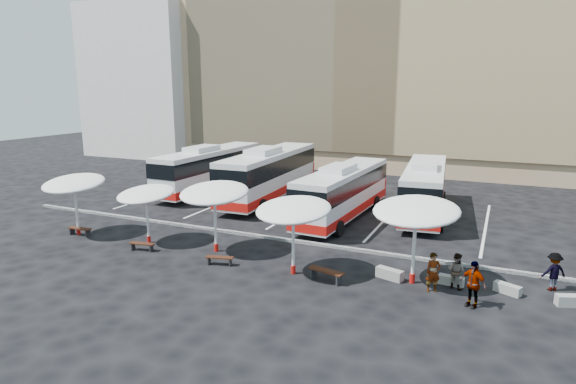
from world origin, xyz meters
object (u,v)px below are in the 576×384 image
at_px(bus_0, 210,168).
at_px(passenger_0, 433,272).
at_px(sunshade_0, 74,184).
at_px(passenger_1, 456,271).
at_px(sunshade_4, 416,211).
at_px(passenger_2, 473,284).
at_px(wood_bench_1, 142,245).
at_px(wood_bench_0, 80,230).
at_px(conc_bench_0, 390,274).
at_px(passenger_3, 553,272).
at_px(wood_bench_3, 326,273).
at_px(conc_bench_3, 572,301).
at_px(sunshade_2, 214,193).
at_px(sunshade_3, 293,210).
at_px(bus_3, 425,187).
at_px(conc_bench_2, 507,289).
at_px(bus_1, 270,172).
at_px(wood_bench_2, 220,259).
at_px(conc_bench_1, 451,281).
at_px(sunshade_1, 146,194).
at_px(bus_2, 343,190).

height_order(bus_0, passenger_0, bus_0).
xyz_separation_m(sunshade_0, passenger_1, (20.70, 1.00, -2.23)).
relative_size(sunshade_4, passenger_2, 2.19).
distance_m(bus_0, wood_bench_1, 14.75).
height_order(wood_bench_0, conc_bench_0, conc_bench_0).
height_order(bus_0, passenger_3, bus_0).
relative_size(bus_0, conc_bench_0, 9.87).
height_order(wood_bench_3, passenger_2, passenger_2).
bearing_deg(conc_bench_3, sunshade_2, -178.98).
bearing_deg(sunshade_3, passenger_0, 5.80).
bearing_deg(bus_3, conc_bench_2, -71.40).
bearing_deg(bus_1, passenger_3, -31.05).
height_order(sunshade_2, conc_bench_0, sunshade_2).
xyz_separation_m(bus_0, passenger_0, (19.41, -12.86, -1.11)).
xyz_separation_m(bus_0, bus_1, (5.72, -0.61, 0.12)).
bearing_deg(wood_bench_3, wood_bench_2, -177.30).
distance_m(sunshade_3, conc_bench_1, 7.48).
bearing_deg(passenger_3, sunshade_4, -11.85).
xyz_separation_m(conc_bench_0, passenger_3, (6.49, 1.60, 0.60)).
bearing_deg(bus_3, wood_bench_1, -137.85).
xyz_separation_m(conc_bench_3, passenger_0, (-5.17, -0.81, 0.62)).
bearing_deg(passenger_3, bus_1, -57.43).
relative_size(wood_bench_3, conc_bench_2, 1.61).
bearing_deg(conc_bench_0, bus_0, 144.93).
height_order(wood_bench_2, wood_bench_3, wood_bench_3).
relative_size(wood_bench_0, conc_bench_1, 1.39).
height_order(conc_bench_0, passenger_1, passenger_1).
height_order(sunshade_1, sunshade_4, sunshade_4).
height_order(conc_bench_2, passenger_0, passenger_0).
distance_m(wood_bench_1, passenger_0, 14.61).
relative_size(bus_2, passenger_1, 7.38).
height_order(wood_bench_0, passenger_1, passenger_1).
distance_m(sunshade_2, sunshade_4, 10.05).
xyz_separation_m(sunshade_1, wood_bench_1, (0.58, -1.21, -2.41)).
xyz_separation_m(bus_1, sunshade_3, (7.60, -12.87, 0.95)).
height_order(sunshade_2, passenger_3, sunshade_2).
relative_size(bus_0, sunshade_1, 3.55).
relative_size(sunshade_1, wood_bench_2, 2.46).
bearing_deg(bus_1, passenger_0, -44.01).
distance_m(sunshade_0, sunshade_3, 13.76).
height_order(wood_bench_0, passenger_0, passenger_0).
height_order(bus_2, sunshade_1, bus_2).
bearing_deg(bus_3, sunshade_2, -131.40).
height_order(conc_bench_2, passenger_2, passenger_2).
relative_size(bus_0, bus_2, 1.05).
distance_m(wood_bench_0, passenger_0, 19.63).
bearing_deg(sunshade_1, wood_bench_2, -13.69).
height_order(sunshade_0, sunshade_3, sunshade_3).
height_order(sunshade_2, conc_bench_3, sunshade_2).
xyz_separation_m(wood_bench_2, passenger_1, (10.60, 1.80, 0.47)).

